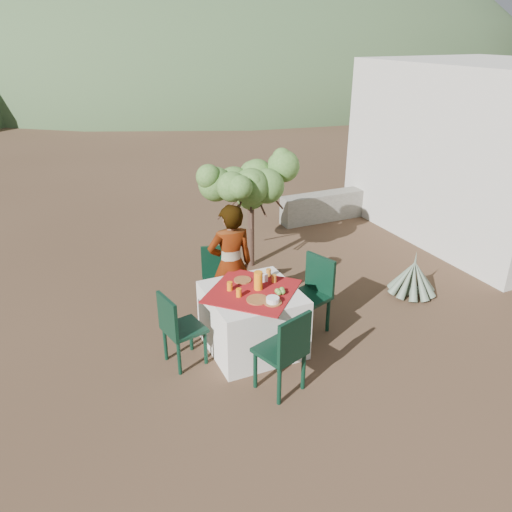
{
  "coord_description": "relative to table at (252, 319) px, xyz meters",
  "views": [
    {
      "loc": [
        -1.89,
        -4.63,
        3.48
      ],
      "look_at": [
        0.35,
        0.36,
        0.99
      ],
      "focal_mm": 35.0,
      "sensor_mm": 36.0,
      "label": 1
    }
  ],
  "objects": [
    {
      "name": "chair_left",
      "position": [
        -0.89,
        0.03,
        0.12
      ],
      "size": [
        0.49,
        0.49,
        0.89
      ],
      "rotation": [
        0.0,
        0.0,
        1.78
      ],
      "color": "black",
      "rests_on": "ground"
    },
    {
      "name": "jar_right",
      "position": [
        0.33,
        0.26,
        0.43
      ],
      "size": [
        0.06,
        0.06,
        0.1
      ],
      "primitive_type": "cylinder",
      "color": "#C47722",
      "rests_on": "table"
    },
    {
      "name": "fruit_cluster",
      "position": [
        0.26,
        -0.2,
        0.41
      ],
      "size": [
        0.13,
        0.12,
        0.06
      ],
      "color": "#619937",
      "rests_on": "table"
    },
    {
      "name": "bowl_plate",
      "position": [
        0.09,
        -0.35,
        0.39
      ],
      "size": [
        0.2,
        0.2,
        0.01
      ],
      "primitive_type": "cylinder",
      "color": "brown",
      "rests_on": "table"
    },
    {
      "name": "plate_far",
      "position": [
        -0.0,
        0.28,
        0.39
      ],
      "size": [
        0.21,
        0.21,
        0.01
      ],
      "primitive_type": "cylinder",
      "color": "brown",
      "rests_on": "table"
    },
    {
      "name": "chair_right",
      "position": [
        0.85,
        0.07,
        0.16
      ],
      "size": [
        0.57,
        0.57,
        0.97
      ],
      "rotation": [
        0.0,
        0.0,
        5.04
      ],
      "color": "black",
      "rests_on": "ground"
    },
    {
      "name": "plate_near",
      "position": [
        -0.04,
        -0.22,
        0.39
      ],
      "size": [
        0.25,
        0.25,
        0.01
      ],
      "primitive_type": "cylinder",
      "color": "brown",
      "rests_on": "table"
    },
    {
      "name": "stone_wall",
      "position": [
        3.47,
        3.44,
        -0.1
      ],
      "size": [
        2.6,
        0.35,
        0.55
      ],
      "primitive_type": "cube",
      "color": "gray",
      "rests_on": "ground"
    },
    {
      "name": "hill_near_right",
      "position": [
        11.87,
        36.04,
        -0.38
      ],
      "size": [
        48.0,
        48.0,
        20.0
      ],
      "primitive_type": "ellipsoid",
      "color": "#304B2A",
      "rests_on": "ground"
    },
    {
      "name": "table",
      "position": [
        0.0,
        0.0,
        0.0
      ],
      "size": [
        1.3,
        1.3,
        0.76
      ],
      "color": "white",
      "rests_on": "ground"
    },
    {
      "name": "chair_far",
      "position": [
        -0.05,
        1.04,
        0.11
      ],
      "size": [
        0.49,
        0.49,
        0.88
      ],
      "rotation": [
        0.0,
        0.0,
        -0.24
      ],
      "color": "black",
      "rests_on": "ground"
    },
    {
      "name": "person",
      "position": [
        0.0,
        0.67,
        0.42
      ],
      "size": [
        0.61,
        0.42,
        1.59
      ],
      "primitive_type": "imported",
      "rotation": [
        0.0,
        0.0,
        3.07
      ],
      "color": "#8C6651",
      "rests_on": "ground"
    },
    {
      "name": "juice_pitcher",
      "position": [
        0.08,
        0.01,
        0.49
      ],
      "size": [
        0.1,
        0.1,
        0.22
      ],
      "primitive_type": "cylinder",
      "color": "orange",
      "rests_on": "table"
    },
    {
      "name": "glass_far",
      "position": [
        -0.23,
        0.12,
        0.43
      ],
      "size": [
        0.06,
        0.06,
        0.1
      ],
      "primitive_type": "cylinder",
      "color": "orange",
      "rests_on": "table"
    },
    {
      "name": "glass_near",
      "position": [
        -0.19,
        -0.06,
        0.43
      ],
      "size": [
        0.06,
        0.06,
        0.1
      ],
      "primitive_type": "cylinder",
      "color": "orange",
      "rests_on": "table"
    },
    {
      "name": "hill_far_right",
      "position": [
        27.87,
        46.04,
        -0.38
      ],
      "size": [
        36.0,
        36.0,
        14.0
      ],
      "primitive_type": "ellipsoid",
      "color": "gray",
      "rests_on": "ground"
    },
    {
      "name": "agave",
      "position": [
        2.62,
        0.27,
        -0.13
      ],
      "size": [
        0.68,
        0.7,
        0.73
      ],
      "rotation": [
        0.0,
        0.0,
        -0.3
      ],
      "color": "slate",
      "rests_on": "ground"
    },
    {
      "name": "white_bowl",
      "position": [
        0.09,
        -0.35,
        0.42
      ],
      "size": [
        0.15,
        0.15,
        0.05
      ],
      "primitive_type": "cylinder",
      "color": "white",
      "rests_on": "bowl_plate"
    },
    {
      "name": "chair_near",
      "position": [
        -0.02,
        -0.89,
        0.15
      ],
      "size": [
        0.56,
        0.56,
        0.95
      ],
      "rotation": [
        0.0,
        0.0,
        3.46
      ],
      "color": "black",
      "rests_on": "ground"
    },
    {
      "name": "napkin_holder",
      "position": [
        0.22,
        0.15,
        0.43
      ],
      "size": [
        0.07,
        0.05,
        0.09
      ],
      "primitive_type": "cube",
      "rotation": [
        0.0,
        0.0,
        -0.09
      ],
      "color": "white",
      "rests_on": "table"
    },
    {
      "name": "jar_left",
      "position": [
        0.32,
        0.09,
        0.43
      ],
      "size": [
        0.06,
        0.06,
        0.09
      ],
      "primitive_type": "cylinder",
      "color": "#C47722",
      "rests_on": "table"
    },
    {
      "name": "ground",
      "position": [
        -0.13,
        0.04,
        -0.38
      ],
      "size": [
        160.0,
        160.0,
        0.0
      ],
      "primitive_type": "plane",
      "color": "#3D2B1C",
      "rests_on": "ground"
    },
    {
      "name": "guesthouse",
      "position": [
        5.47,
        1.84,
        1.12
      ],
      "size": [
        3.2,
        4.2,
        3.0
      ],
      "primitive_type": "cube",
      "color": "beige",
      "rests_on": "ground"
    },
    {
      "name": "shrub_tree",
      "position": [
        0.95,
        2.14,
        0.89
      ],
      "size": [
        1.37,
        1.34,
        1.61
      ],
      "color": "#482E24",
      "rests_on": "ground"
    }
  ]
}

